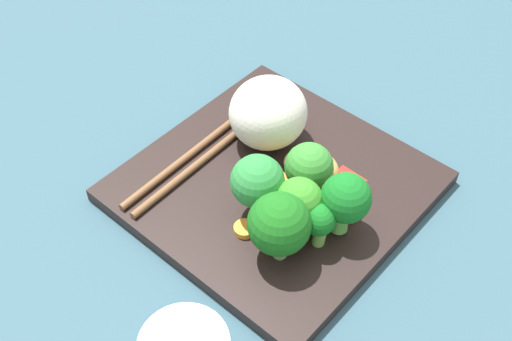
# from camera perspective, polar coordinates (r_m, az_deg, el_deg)

# --- Properties ---
(ground_plane) EXTENTS (1.10, 1.10, 0.02)m
(ground_plane) POSITION_cam_1_polar(r_m,az_deg,el_deg) (0.67, 1.60, -2.36)
(ground_plane) COLOR #335463
(square_plate) EXTENTS (0.27, 0.27, 0.01)m
(square_plate) POSITION_cam_1_polar(r_m,az_deg,el_deg) (0.66, 1.63, -1.37)
(square_plate) COLOR black
(square_plate) RESTS_ON ground_plane
(rice_mound) EXTENTS (0.08, 0.09, 0.07)m
(rice_mound) POSITION_cam_1_polar(r_m,az_deg,el_deg) (0.67, 1.06, 5.01)
(rice_mound) COLOR silver
(rice_mound) RESTS_ON square_plate
(broccoli_floret_0) EXTENTS (0.04, 0.04, 0.06)m
(broccoli_floret_0) POSITION_cam_1_polar(r_m,az_deg,el_deg) (0.59, 3.72, -2.74)
(broccoli_floret_0) COLOR #7FB25E
(broccoli_floret_0) RESTS_ON square_plate
(broccoli_floret_1) EXTENTS (0.05, 0.05, 0.06)m
(broccoli_floret_1) POSITION_cam_1_polar(r_m,az_deg,el_deg) (0.62, 4.62, 0.27)
(broccoli_floret_1) COLOR #74B653
(broccoli_floret_1) RESTS_ON square_plate
(broccoli_floret_2) EXTENTS (0.05, 0.05, 0.07)m
(broccoli_floret_2) POSITION_cam_1_polar(r_m,az_deg,el_deg) (0.59, 7.74, -2.50)
(broccoli_floret_2) COLOR #62B04D
(broccoli_floret_2) RESTS_ON square_plate
(broccoli_floret_3) EXTENTS (0.05, 0.05, 0.07)m
(broccoli_floret_3) POSITION_cam_1_polar(r_m,az_deg,el_deg) (0.60, 0.14, -1.07)
(broccoli_floret_3) COLOR #71B050
(broccoli_floret_3) RESTS_ON square_plate
(broccoli_floret_4) EXTENTS (0.06, 0.06, 0.07)m
(broccoli_floret_4) POSITION_cam_1_polar(r_m,az_deg,el_deg) (0.57, 2.03, -4.68)
(broccoli_floret_4) COLOR #65A055
(broccoli_floret_4) RESTS_ON square_plate
(broccoli_floret_5) EXTENTS (0.03, 0.03, 0.05)m
(broccoli_floret_5) POSITION_cam_1_polar(r_m,az_deg,el_deg) (0.58, 5.48, -4.40)
(broccoli_floret_5) COLOR #76B44E
(broccoli_floret_5) RESTS_ON square_plate
(carrot_slice_0) EXTENTS (0.04, 0.04, 0.01)m
(carrot_slice_0) POSITION_cam_1_polar(r_m,az_deg,el_deg) (0.64, 0.62, -2.11)
(carrot_slice_0) COLOR orange
(carrot_slice_0) RESTS_ON square_plate
(carrot_slice_1) EXTENTS (0.04, 0.04, 0.01)m
(carrot_slice_1) POSITION_cam_1_polar(r_m,az_deg,el_deg) (0.63, 4.42, -3.16)
(carrot_slice_1) COLOR orange
(carrot_slice_1) RESTS_ON square_plate
(carrot_slice_2) EXTENTS (0.04, 0.04, 0.01)m
(carrot_slice_2) POSITION_cam_1_polar(r_m,az_deg,el_deg) (0.64, 3.01, -1.87)
(carrot_slice_2) COLOR orange
(carrot_slice_2) RESTS_ON square_plate
(carrot_slice_3) EXTENTS (0.04, 0.04, 0.00)m
(carrot_slice_3) POSITION_cam_1_polar(r_m,az_deg,el_deg) (0.63, 7.88, -3.42)
(carrot_slice_3) COLOR orange
(carrot_slice_3) RESTS_ON square_plate
(carrot_slice_4) EXTENTS (0.03, 0.03, 0.01)m
(carrot_slice_4) POSITION_cam_1_polar(r_m,az_deg,el_deg) (0.61, -0.99, -5.07)
(carrot_slice_4) COLOR #FC9D32
(carrot_slice_4) RESTS_ON square_plate
(carrot_slice_5) EXTENTS (0.03, 0.03, 0.01)m
(carrot_slice_5) POSITION_cam_1_polar(r_m,az_deg,el_deg) (0.65, 1.36, -0.49)
(carrot_slice_5) COLOR orange
(carrot_slice_5) RESTS_ON square_plate
(pepper_chunk_0) EXTENTS (0.04, 0.04, 0.02)m
(pepper_chunk_0) POSITION_cam_1_polar(r_m,az_deg,el_deg) (0.60, 1.59, -4.83)
(pepper_chunk_0) COLOR red
(pepper_chunk_0) RESTS_ON square_plate
(pepper_chunk_1) EXTENTS (0.03, 0.03, 0.01)m
(pepper_chunk_1) POSITION_cam_1_polar(r_m,az_deg,el_deg) (0.65, 7.77, -1.27)
(pepper_chunk_1) COLOR red
(pepper_chunk_1) RESTS_ON square_plate
(chicken_piece_3) EXTENTS (0.04, 0.04, 0.02)m
(chicken_piece_3) POSITION_cam_1_polar(r_m,az_deg,el_deg) (0.65, 5.98, 0.18)
(chicken_piece_3) COLOR tan
(chicken_piece_3) RESTS_ON square_plate
(chicken_piece_4) EXTENTS (0.04, 0.04, 0.02)m
(chicken_piece_4) POSITION_cam_1_polar(r_m,az_deg,el_deg) (0.66, 3.57, 0.64)
(chicken_piece_4) COLOR tan
(chicken_piece_4) RESTS_ON square_plate
(chopstick_pair) EXTENTS (0.03, 0.23, 0.01)m
(chopstick_pair) POSITION_cam_1_polar(r_m,az_deg,el_deg) (0.68, -4.03, 2.09)
(chopstick_pair) COLOR brown
(chopstick_pair) RESTS_ON square_plate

